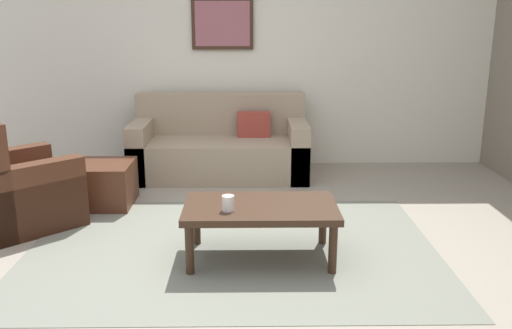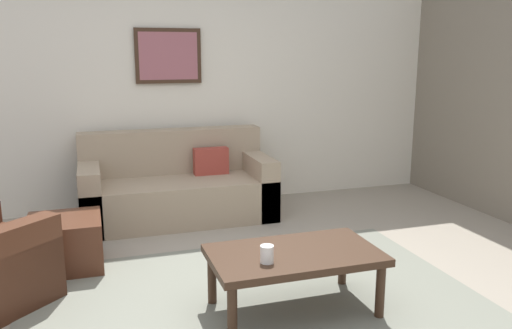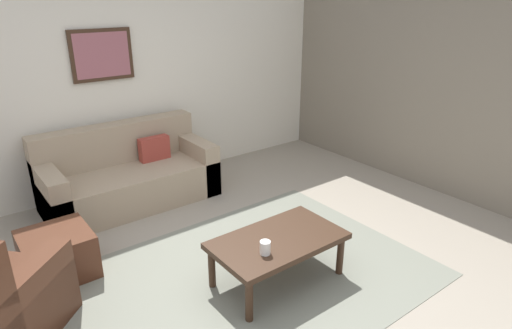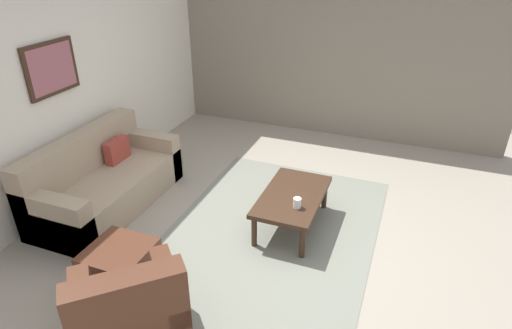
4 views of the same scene
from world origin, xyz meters
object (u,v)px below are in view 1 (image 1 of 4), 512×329
object	(u,v)px
armchair_leather	(11,192)
ottoman	(103,184)
coffee_table	(261,212)
framed_artwork	(222,24)
couch_main	(221,148)
cup	(228,203)

from	to	relation	value
armchair_leather	ottoman	bearing A→B (deg)	43.22
coffee_table	framed_artwork	bearing A→B (deg)	97.97
armchair_leather	coffee_table	size ratio (longest dim) A/B	1.03
armchair_leather	framed_artwork	size ratio (longest dim) A/B	1.63
couch_main	cup	world-z (taller)	couch_main
armchair_leather	framed_artwork	bearing A→B (deg)	50.31
armchair_leather	coffee_table	bearing A→B (deg)	-17.41
couch_main	cup	size ratio (longest dim) A/B	17.42
ottoman	cup	xyz separation A→B (m)	(1.23, -1.33, 0.26)
ottoman	coffee_table	xyz separation A→B (m)	(1.46, -1.21, 0.16)
couch_main	ottoman	distance (m)	1.49
armchair_leather	cup	distance (m)	1.99
armchair_leather	coffee_table	xyz separation A→B (m)	(2.06, -0.65, 0.05)
couch_main	coffee_table	distance (m)	2.30
coffee_table	armchair_leather	bearing A→B (deg)	162.59
ottoman	coffee_table	distance (m)	1.90
armchair_leather	framed_artwork	world-z (taller)	framed_artwork
cup	armchair_leather	bearing A→B (deg)	157.39
couch_main	ottoman	size ratio (longest dim) A/B	3.39
couch_main	coffee_table	xyz separation A→B (m)	(0.40, -2.26, 0.06)
cup	ottoman	bearing A→B (deg)	132.72
couch_main	armchair_leather	world-z (taller)	armchair_leather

